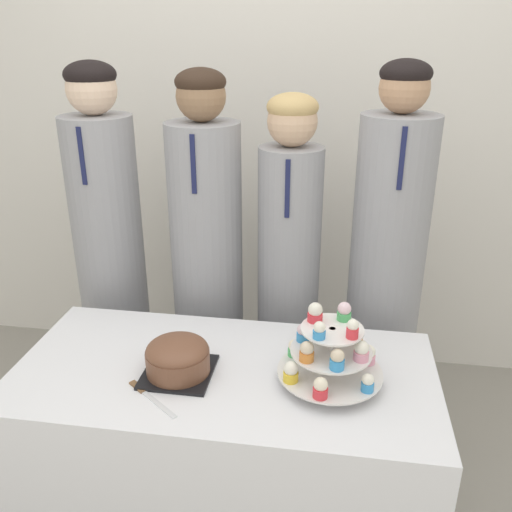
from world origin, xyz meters
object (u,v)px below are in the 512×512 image
at_px(cake_knife, 145,393).
at_px(cupcake_stand, 330,351).
at_px(student_0, 111,264).
at_px(student_2, 288,284).
at_px(student_3, 385,282).
at_px(round_cake, 178,357).
at_px(student_1, 208,274).

xyz_separation_m(cake_knife, cupcake_stand, (0.55, 0.15, 0.11)).
distance_m(cupcake_stand, student_0, 1.14).
xyz_separation_m(student_0, student_2, (0.78, -0.00, -0.04)).
bearing_deg(student_3, cake_knife, -135.30).
xyz_separation_m(round_cake, student_2, (0.29, 0.63, -0.02)).
height_order(cake_knife, student_0, student_0).
height_order(student_0, student_1, student_0).
bearing_deg(student_1, cake_knife, -91.37).
relative_size(student_0, student_2, 1.07).
xyz_separation_m(cupcake_stand, student_0, (-0.97, 0.61, -0.03)).
distance_m(student_1, student_3, 0.74).
xyz_separation_m(cupcake_stand, student_1, (-0.54, 0.61, -0.05)).
bearing_deg(cupcake_stand, cake_knife, -165.23).
bearing_deg(cake_knife, student_1, 126.27).
bearing_deg(student_1, round_cake, -85.18).
bearing_deg(cupcake_stand, student_1, 131.49).
distance_m(cake_knife, student_2, 0.84).
distance_m(student_1, student_2, 0.35).
height_order(round_cake, cupcake_stand, cupcake_stand).
height_order(cupcake_stand, student_2, student_2).
relative_size(round_cake, cake_knife, 1.13).
distance_m(cake_knife, student_1, 0.75).
relative_size(cupcake_stand, student_2, 0.22).
distance_m(round_cake, student_0, 0.80).
height_order(student_0, student_2, student_0).
relative_size(cake_knife, cupcake_stand, 0.59).
bearing_deg(cupcake_stand, student_3, 71.22).
xyz_separation_m(cupcake_stand, student_2, (-0.19, 0.61, -0.07)).
relative_size(cake_knife, student_2, 0.13).
relative_size(student_1, student_2, 1.06).
bearing_deg(student_2, student_3, 0.00).
bearing_deg(student_0, round_cake, -52.43).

